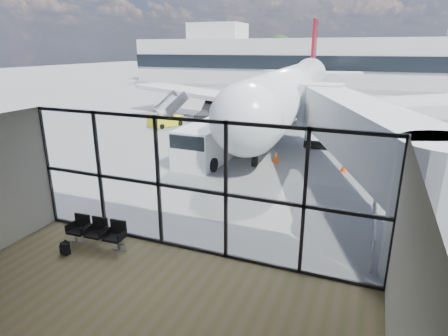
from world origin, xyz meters
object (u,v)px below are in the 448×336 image
Objects in this scene: seating_row at (98,230)px; belt_loader at (207,118)px; mobile_stairs at (166,119)px; backpack at (65,248)px; service_van at (207,143)px; airliner at (294,88)px.

seating_row is 21.29m from belt_loader.
backpack is at bearing -47.05° from mobile_stairs.
mobile_stairs is (-7.72, 8.48, -0.58)m from service_van.
service_van is at bearing 90.49° from seating_row.
belt_loader is at bearing 118.56° from backpack.
service_van is at bearing -76.97° from belt_loader.
backpack is 0.01× the size of airliner.
backpack is 0.12× the size of mobile_stairs.
mobile_stairs is at bearing 134.07° from service_van.
mobile_stairs is (-3.03, -1.82, -0.07)m from belt_loader.
mobile_stairs is (-9.70, -6.39, -2.45)m from airliner.
seating_row is at bearing -96.90° from airliner.
seating_row is at bearing -87.18° from belt_loader.
mobile_stairs is (-7.71, 19.77, 0.34)m from backpack.
mobile_stairs reaches higher than seating_row.
airliner is 11.87m from mobile_stairs.
airliner is 10.57× the size of mobile_stairs.
seating_row is 25.36m from airliner.
airliner reaches higher than mobile_stairs.
airliner is (1.41, 25.20, 2.48)m from seating_row.
airliner is 8.43m from belt_loader.
belt_loader is at bearing -149.28° from airliner.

